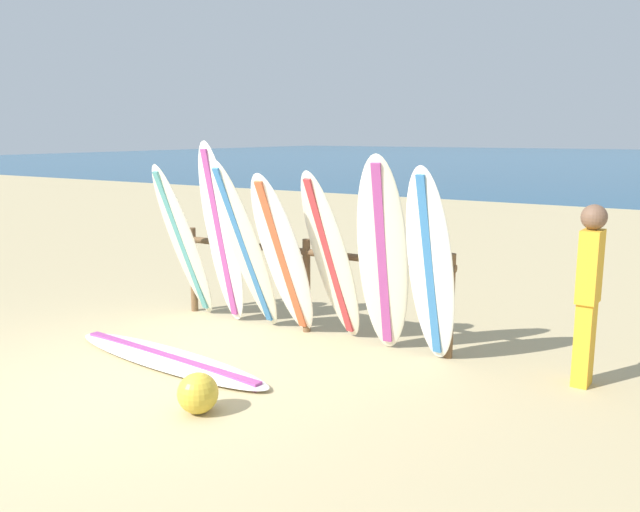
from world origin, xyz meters
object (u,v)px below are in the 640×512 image
at_px(surfboard_rack, 306,270).
at_px(surfboard_leaning_far_left, 183,242).
at_px(surfboard_leaning_left, 221,235).
at_px(surfboard_leaning_center, 283,257).
at_px(surfboard_leaning_far_right, 430,267).
at_px(surfboard_lying_on_sand, 167,359).
at_px(surfboard_leaning_right, 383,256).
at_px(surfboard_leaning_center_left, 246,248).
at_px(beachgoer_standing, 589,288).
at_px(beach_ball, 198,393).
at_px(surfboard_leaning_center_right, 331,258).

distance_m(surfboard_rack, surfboard_leaning_far_left, 1.62).
bearing_deg(surfboard_leaning_left, surfboard_leaning_center, -7.52).
distance_m(surfboard_leaning_far_right, surfboard_lying_on_sand, 2.80).
bearing_deg(surfboard_lying_on_sand, surfboard_leaning_right, 37.21).
bearing_deg(surfboard_leaning_left, surfboard_leaning_center_left, -17.81).
bearing_deg(surfboard_leaning_far_left, beachgoer_standing, 3.46).
xyz_separation_m(surfboard_rack, surfboard_leaning_far_left, (-1.57, -0.35, 0.24)).
relative_size(surfboard_leaning_center, surfboard_leaning_far_right, 0.95).
distance_m(surfboard_leaning_center, beach_ball, 2.15).
bearing_deg(surfboard_leaning_left, surfboard_leaning_far_right, -0.57).
distance_m(surfboard_leaning_center_right, surfboard_lying_on_sand, 2.00).
bearing_deg(surfboard_leaning_far_right, surfboard_leaning_center, -176.49).
relative_size(surfboard_rack, surfboard_leaning_far_left, 1.84).
distance_m(surfboard_rack, surfboard_leaning_left, 1.11).
bearing_deg(surfboard_leaning_center, beachgoer_standing, 6.55).
relative_size(beachgoer_standing, beach_ball, 4.87).
bearing_deg(beachgoer_standing, surfboard_leaning_far_left, -176.54).
bearing_deg(surfboard_leaning_center_right, beachgoer_standing, 4.34).
relative_size(surfboard_leaning_far_left, beachgoer_standing, 1.16).
distance_m(surfboard_lying_on_sand, beachgoer_standing, 4.11).
bearing_deg(surfboard_leaning_center_right, surfboard_rack, 151.47).
relative_size(surfboard_leaning_far_left, surfboard_leaning_center, 1.02).
xyz_separation_m(surfboard_leaning_far_left, surfboard_lying_on_sand, (0.91, -1.26, -0.94)).
xyz_separation_m(surfboard_rack, surfboard_lying_on_sand, (-0.65, -1.61, -0.70)).
distance_m(surfboard_rack, surfboard_leaning_center, 0.48).
height_order(surfboard_leaning_center, beach_ball, surfboard_leaning_center).
xyz_separation_m(surfboard_leaning_center_right, beachgoer_standing, (2.57, 0.19, -0.04)).
relative_size(surfboard_leaning_right, surfboard_lying_on_sand, 0.76).
xyz_separation_m(surfboard_leaning_center_right, beach_ball, (-0.04, -2.11, -0.79)).
bearing_deg(surfboard_leaning_center_left, surfboard_leaning_left, 162.19).
bearing_deg(surfboard_rack, surfboard_leaning_far_left, -167.47).
bearing_deg(surfboard_leaning_far_right, surfboard_rack, 168.94).
height_order(surfboard_leaning_center, surfboard_lying_on_sand, surfboard_leaning_center).
bearing_deg(surfboard_leaning_far_left, surfboard_lying_on_sand, -54.19).
bearing_deg(surfboard_rack, surfboard_lying_on_sand, -112.11).
height_order(surfboard_leaning_far_right, surfboard_lying_on_sand, surfboard_leaning_far_right).
bearing_deg(surfboard_leaning_center, surfboard_leaning_left, 172.48).
bearing_deg(surfboard_leaning_far_right, beachgoer_standing, 10.10).
bearing_deg(surfboard_rack, surfboard_leaning_far_right, -11.06).
distance_m(surfboard_rack, surfboard_leaning_center_left, 0.75).
height_order(surfboard_leaning_center, beachgoer_standing, surfboard_leaning_center).
xyz_separation_m(surfboard_leaning_center, beach_ball, (0.47, -1.95, -0.78)).
bearing_deg(surfboard_leaning_center_left, surfboard_leaning_center_right, 10.36).
distance_m(surfboard_leaning_left, beachgoer_standing, 4.07).
bearing_deg(surfboard_leaning_right, surfboard_rack, 165.86).
relative_size(surfboard_leaning_center_left, beach_ball, 5.91).
relative_size(surfboard_leaning_left, surfboard_leaning_center_left, 1.09).
relative_size(surfboard_leaning_far_left, surfboard_leaning_right, 0.93).
height_order(surfboard_leaning_left, surfboard_leaning_center, surfboard_leaning_left).
bearing_deg(surfboard_leaning_far_right, surfboard_leaning_left, 179.43).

